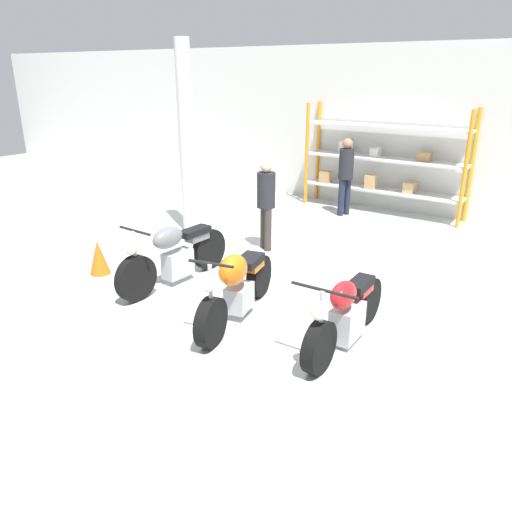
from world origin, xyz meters
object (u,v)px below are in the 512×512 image
motorcycle_red (346,314)px  person_browsing (346,171)px  motorcycle_grey (174,255)px  person_near_rack (266,198)px  shelving_rack (381,161)px  motorcycle_orange (237,286)px  traffic_cone (99,257)px

motorcycle_red → person_browsing: person_browsing is taller
motorcycle_grey → person_near_rack: size_ratio=1.36×
motorcycle_grey → person_browsing: person_browsing is taller
shelving_rack → person_near_rack: 3.68m
person_browsing → person_near_rack: 2.89m
motorcycle_orange → person_browsing: 5.46m
motorcycle_grey → person_near_rack: (0.26, 2.08, 0.47)m
motorcycle_orange → traffic_cone: bearing=-102.1°
motorcycle_grey → person_browsing: (0.43, 4.97, 0.52)m
motorcycle_orange → motorcycle_red: 1.44m
person_near_rack → traffic_cone: (-1.52, -2.47, -0.66)m
person_near_rack → motorcycle_grey: bearing=25.5°
motorcycle_red → person_browsing: 5.73m
person_browsing → person_near_rack: bearing=110.0°
motorcycle_red → traffic_cone: bearing=-88.6°
person_browsing → traffic_cone: 5.66m
motorcycle_grey → traffic_cone: motorcycle_grey is taller
traffic_cone → person_browsing: bearing=72.5°
shelving_rack → traffic_cone: bearing=-109.8°
motorcycle_orange → person_near_rack: 2.77m
shelving_rack → motorcycle_red: (1.95, -5.87, -0.75)m
shelving_rack → motorcycle_grey: size_ratio=1.68×
traffic_cone → motorcycle_grey: bearing=17.1°
motorcycle_grey → motorcycle_red: (2.88, -0.18, -0.07)m
shelving_rack → motorcycle_red: 6.23m
motorcycle_red → shelving_rack: bearing=-163.1°
shelving_rack → person_browsing: size_ratio=2.18×
motorcycle_grey → motorcycle_red: 2.89m
motorcycle_red → person_near_rack: person_near_rack is taller
shelving_rack → person_near_rack: (-0.67, -3.61, -0.21)m
motorcycle_grey → motorcycle_orange: size_ratio=1.04×
motorcycle_grey → person_browsing: bearing=177.3°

